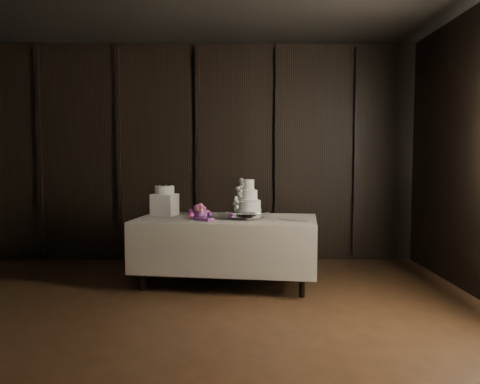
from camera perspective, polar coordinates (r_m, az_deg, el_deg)
name	(u,v)px	position (r m, az deg, el deg)	size (l,w,h in m)	color
room	(151,147)	(3.09, -10.83, 5.45)	(6.08, 7.08, 3.08)	black
display_table	(227,248)	(5.31, -1.63, -6.83)	(2.12, 1.32, 0.76)	beige
cake_stand	(248,215)	(5.16, 0.94, -2.78)	(0.48, 0.48, 0.09)	silver
wedding_cake	(245,198)	(5.13, 0.67, -0.80)	(0.33, 0.29, 0.34)	white
bouquet	(200,213)	(5.15, -4.90, -2.57)	(0.31, 0.41, 0.20)	#D2568C
box_pedestal	(165,205)	(5.54, -9.16, -1.53)	(0.26, 0.26, 0.25)	white
small_cake	(165,190)	(5.53, -9.18, 0.22)	(0.23, 0.23, 0.09)	white
cake_knife	(289,220)	(5.02, 5.99, -3.45)	(0.37, 0.02, 0.01)	silver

